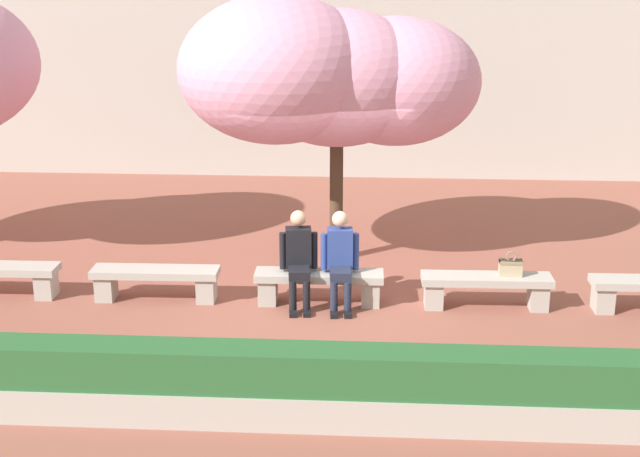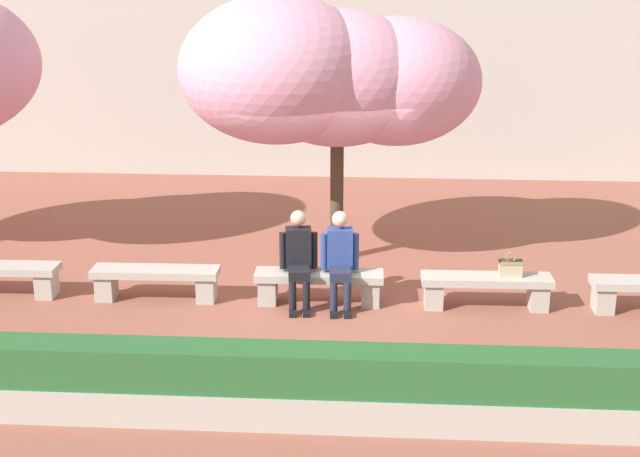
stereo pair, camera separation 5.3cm
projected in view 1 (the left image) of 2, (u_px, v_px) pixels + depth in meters
The scene contains 9 objects.
ground_plane at pixel (319, 303), 12.04m from camera, with size 100.00×100.00×0.00m, color #8E5142.
stone_bench_near_west at pixel (156, 279), 12.09m from camera, with size 1.73×0.45×0.45m.
stone_bench_center at pixel (319, 283), 11.95m from camera, with size 1.73×0.45×0.45m.
stone_bench_near_east at pixel (486, 286), 11.82m from camera, with size 1.73×0.45×0.45m.
person_seated_left at pixel (299, 255), 11.80m from camera, with size 0.51×0.71×1.29m.
person_seated_right at pixel (340, 256), 11.77m from camera, with size 0.51×0.70×1.29m.
handbag at pixel (511, 267), 11.73m from camera, with size 0.30×0.15×0.34m.
cherry_tree_main at pixel (328, 75), 12.98m from camera, with size 4.41×3.24×4.01m.
planter_hedge_foreground at pixel (298, 387), 8.85m from camera, with size 14.52×0.50×0.80m.
Camera 1 is at (0.72, -11.21, 4.46)m, focal length 50.00 mm.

